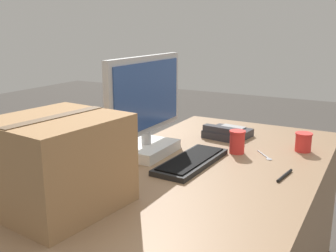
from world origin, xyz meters
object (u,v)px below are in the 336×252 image
object	(u,v)px
paper_cup_left	(237,142)
keyboard	(191,161)
spoon	(266,157)
desk_phone	(227,133)
pen_marker	(285,175)
cardboard_box	(59,163)
monitor	(146,112)
paper_cup_right	(303,142)

from	to	relation	value
paper_cup_left	keyboard	bearing A→B (deg)	153.44
spoon	desk_phone	bearing A→B (deg)	-169.26
spoon	paper_cup_left	bearing A→B (deg)	-127.70
desk_phone	pen_marker	bearing A→B (deg)	-129.46
spoon	pen_marker	world-z (taller)	pen_marker
spoon	cardboard_box	bearing A→B (deg)	-68.76
pen_marker	monitor	bearing A→B (deg)	98.91
monitor	paper_cup_left	xyz separation A→B (m)	(0.21, -0.36, -0.14)
pen_marker	keyboard	bearing A→B (deg)	103.84
cardboard_box	pen_marker	xyz separation A→B (m)	(0.61, -0.58, -0.14)
desk_phone	pen_marker	size ratio (longest dim) A/B	1.62
keyboard	paper_cup_left	world-z (taller)	paper_cup_left
keyboard	paper_cup_left	distance (m)	0.27
desk_phone	paper_cup_left	bearing A→B (deg)	-142.23
paper_cup_right	keyboard	bearing A→B (deg)	137.15
keyboard	cardboard_box	xyz separation A→B (m)	(-0.57, 0.20, 0.14)
monitor	keyboard	world-z (taller)	monitor
spoon	cardboard_box	xyz separation A→B (m)	(-0.81, 0.46, 0.15)
desk_phone	paper_cup_left	xyz separation A→B (m)	(-0.23, -0.13, 0.03)
desk_phone	paper_cup_right	xyz separation A→B (m)	(-0.06, -0.40, 0.02)
paper_cup_right	spoon	bearing A→B (deg)	143.34
paper_cup_left	spoon	bearing A→B (deg)	-88.16
monitor	keyboard	xyz separation A→B (m)	(-0.03, -0.24, -0.18)
paper_cup_right	spoon	size ratio (longest dim) A/B	0.76
paper_cup_right	pen_marker	bearing A→B (deg)	179.99
monitor	paper_cup_left	size ratio (longest dim) A/B	5.33
keyboard	desk_phone	distance (m)	0.47
paper_cup_left	cardboard_box	size ratio (longest dim) A/B	0.26
monitor	desk_phone	xyz separation A→B (m)	(0.44, -0.23, -0.17)
monitor	spoon	bearing A→B (deg)	-66.60
monitor	desk_phone	bearing A→B (deg)	-27.26
desk_phone	monitor	bearing A→B (deg)	160.33
monitor	spoon	size ratio (longest dim) A/B	4.85
monitor	keyboard	size ratio (longest dim) A/B	1.33
keyboard	paper_cup_right	bearing A→B (deg)	-40.68
keyboard	paper_cup_left	size ratio (longest dim) A/B	4.00
paper_cup_left	spoon	size ratio (longest dim) A/B	0.91
spoon	cardboard_box	distance (m)	0.94
paper_cup_left	pen_marker	size ratio (longest dim) A/B	0.74
desk_phone	spoon	world-z (taller)	desk_phone
keyboard	cardboard_box	bearing A→B (deg)	163.01
keyboard	spoon	bearing A→B (deg)	-44.39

